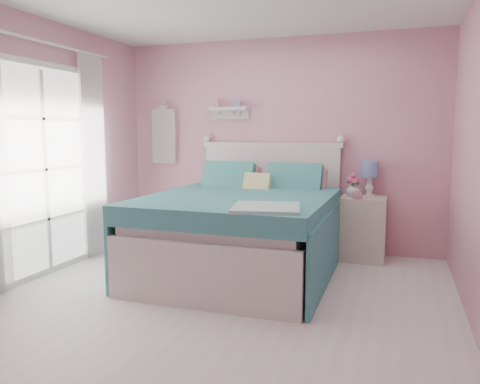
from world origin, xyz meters
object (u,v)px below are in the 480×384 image
Objects in this scene: nightstand at (363,228)px; vase at (353,189)px; teacup at (357,195)px; table_lamp at (370,171)px; bed at (243,231)px.

nightstand is 0.46m from vase.
table_lamp is at bearing 69.88° from teacup.
nightstand is at bearing 37.97° from bed.
nightstand is at bearing 71.65° from teacup.
teacup is (-0.11, -0.29, -0.24)m from table_lamp.
table_lamp is 0.40m from teacup.
table_lamp reaches higher than nightstand.
teacup is at bearing 33.35° from bed.
table_lamp is 2.51× the size of vase.
vase is 1.54× the size of teacup.
teacup is (1.09, 0.70, 0.34)m from bed.
bed is 5.65× the size of table_lamp.
vase is at bearing 41.80° from bed.
bed reaches higher than table_lamp.
bed is 1.45m from nightstand.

